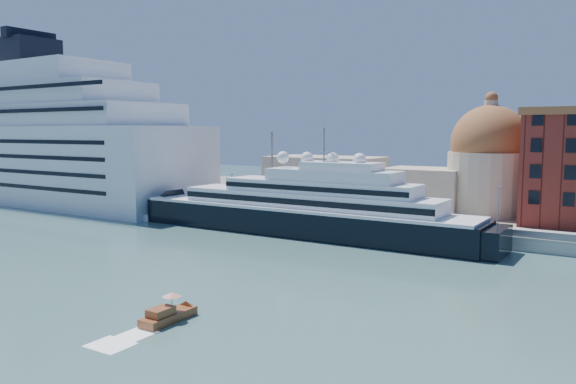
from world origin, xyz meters
The scene contains 9 objects.
ground centered at (0.00, 0.00, 0.00)m, with size 400.00×400.00×0.00m, color #345B5A.
quay centered at (0.00, 34.00, 1.25)m, with size 180.00×10.00×2.50m, color gray.
land centered at (0.00, 75.00, 1.00)m, with size 260.00×72.00×2.00m, color slate.
quay_fence centered at (0.00, 29.50, 3.10)m, with size 180.00×0.10×1.20m, color slate.
superyacht centered at (-9.00, 23.00, 4.31)m, with size 83.48×11.57×24.95m.
service_barge centered at (-42.63, 19.48, 0.78)m, with size 12.45×5.42×2.71m.
water_taxi centered at (8.76, -29.74, 0.79)m, with size 2.39×6.92×3.27m.
church centered at (6.39, 57.72, 10.91)m, with size 66.00×18.00×25.50m.
lamp_posts centered at (-12.67, 32.27, 9.84)m, with size 120.80×2.40×18.00m.
Camera 1 is at (51.57, -72.51, 20.59)m, focal length 35.00 mm.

